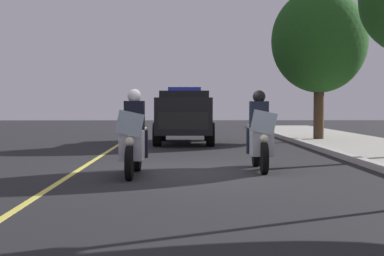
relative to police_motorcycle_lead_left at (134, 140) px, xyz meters
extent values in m
plane|color=black|center=(-0.64, 1.18, -0.70)|extent=(80.00, 80.00, 0.00)
cube|color=#B7B5AD|center=(-0.64, 5.18, -0.62)|extent=(48.00, 0.24, 0.15)
cube|color=#E0D14C|center=(-0.64, -1.26, -0.70)|extent=(48.00, 0.12, 0.01)
cylinder|color=black|center=(0.76, -0.01, -0.38)|extent=(0.64, 0.13, 0.64)
cylinder|color=black|center=(-0.74, 0.01, -0.38)|extent=(0.64, 0.15, 0.64)
cube|color=silver|center=(0.03, 0.00, -0.08)|extent=(1.21, 0.46, 0.56)
ellipsoid|color=silver|center=(0.08, 0.00, 0.22)|extent=(0.57, 0.33, 0.24)
cube|color=silver|center=(0.66, -0.01, 0.35)|extent=(0.07, 0.56, 0.53)
sphere|color=#F9F4CC|center=(0.72, -0.01, 0.02)|extent=(0.17, 0.17, 0.17)
sphere|color=red|center=(0.53, -0.17, 0.28)|extent=(0.09, 0.09, 0.09)
sphere|color=#1933F2|center=(0.54, 0.15, 0.28)|extent=(0.09, 0.09, 0.09)
cube|color=black|center=(-0.20, 0.00, 0.48)|extent=(0.29, 0.41, 0.60)
cube|color=black|center=(-0.13, 0.20, -0.08)|extent=(0.18, 0.14, 0.56)
cube|color=black|center=(-0.14, -0.20, -0.08)|extent=(0.18, 0.14, 0.56)
sphere|color=white|center=(-0.18, 0.00, 0.88)|extent=(0.28, 0.28, 0.28)
cylinder|color=black|center=(-0.12, 2.62, -0.38)|extent=(0.64, 0.13, 0.64)
cylinder|color=black|center=(-1.62, 2.65, -0.38)|extent=(0.64, 0.15, 0.64)
cube|color=silver|center=(-0.85, 2.64, -0.08)|extent=(1.21, 0.46, 0.56)
ellipsoid|color=silver|center=(-0.80, 2.63, 0.22)|extent=(0.57, 0.33, 0.24)
cube|color=silver|center=(-0.22, 2.62, 0.35)|extent=(0.07, 0.56, 0.53)
sphere|color=#F9F4CC|center=(-0.16, 2.62, 0.02)|extent=(0.17, 0.17, 0.17)
sphere|color=red|center=(-0.35, 2.47, 0.28)|extent=(0.09, 0.09, 0.09)
sphere|color=#1933F2|center=(-0.35, 2.79, 0.28)|extent=(0.09, 0.09, 0.09)
cube|color=black|center=(-1.08, 2.64, 0.48)|extent=(0.29, 0.41, 0.60)
cube|color=black|center=(-1.02, 2.84, -0.08)|extent=(0.18, 0.14, 0.56)
cube|color=black|center=(-1.02, 2.44, -0.08)|extent=(0.18, 0.14, 0.56)
sphere|color=black|center=(-1.06, 2.64, 0.88)|extent=(0.28, 0.28, 0.28)
cube|color=black|center=(-9.60, 1.06, 0.32)|extent=(4.94, 1.99, 1.24)
cube|color=black|center=(-9.90, 1.07, 1.02)|extent=(2.43, 1.79, 0.36)
cube|color=#2633D8|center=(-9.70, 1.06, 1.28)|extent=(0.30, 1.21, 0.14)
cube|color=black|center=(-7.21, 1.01, 0.18)|extent=(0.15, 1.62, 0.56)
cylinder|color=black|center=(-8.04, 1.93, -0.30)|extent=(0.81, 0.30, 0.80)
cylinder|color=black|center=(-8.07, 0.13, -0.30)|extent=(0.81, 0.30, 0.80)
cylinder|color=black|center=(-11.14, 1.99, -0.30)|extent=(0.81, 0.30, 0.80)
cylinder|color=black|center=(-11.17, 0.19, -0.30)|extent=(0.81, 0.30, 0.80)
cylinder|color=#42301E|center=(-10.54, 6.21, 0.55)|extent=(0.39, 0.39, 2.29)
ellipsoid|color=#1E4C19|center=(-10.54, 6.21, 3.15)|extent=(3.65, 3.65, 3.96)
camera|label=1|loc=(11.43, 0.95, 0.70)|focal=53.94mm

